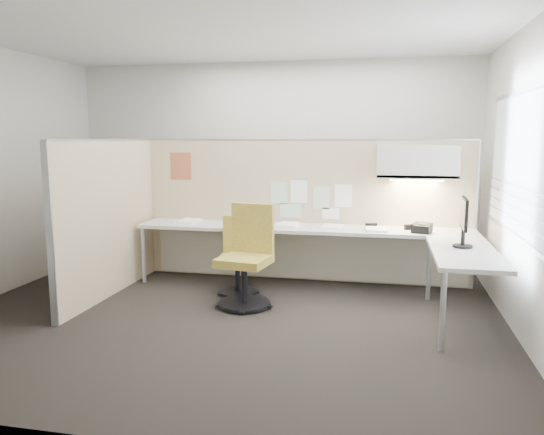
% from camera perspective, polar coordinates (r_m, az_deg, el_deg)
% --- Properties ---
extents(floor, '(5.50, 4.50, 0.01)m').
position_cam_1_polar(floor, '(5.45, -5.16, -10.61)').
color(floor, black).
rests_on(floor, ground).
extents(ceiling, '(5.50, 4.50, 0.01)m').
position_cam_1_polar(ceiling, '(5.25, -5.60, 19.75)').
color(ceiling, white).
rests_on(ceiling, wall_back).
extents(wall_back, '(5.50, 0.02, 2.80)m').
position_cam_1_polar(wall_back, '(7.34, -0.10, 5.58)').
color(wall_back, beige).
rests_on(wall_back, ground).
extents(wall_front, '(5.50, 0.02, 2.80)m').
position_cam_1_polar(wall_front, '(3.10, -17.87, 1.05)').
color(wall_front, beige).
rests_on(wall_front, ground).
extents(wall_right, '(0.02, 4.50, 2.80)m').
position_cam_1_polar(wall_right, '(5.08, 25.82, 3.38)').
color(wall_right, beige).
rests_on(wall_right, ground).
extents(window_pane, '(0.01, 2.80, 1.30)m').
position_cam_1_polar(window_pane, '(5.06, 25.66, 5.09)').
color(window_pane, '#949FAC').
rests_on(window_pane, wall_right).
extents(partition_back, '(4.10, 0.06, 1.75)m').
position_cam_1_polar(partition_back, '(6.65, 3.36, 0.71)').
color(partition_back, '#CAB08C').
rests_on(partition_back, floor).
extents(partition_left, '(0.06, 2.20, 1.75)m').
position_cam_1_polar(partition_left, '(6.28, -17.09, -0.13)').
color(partition_left, '#CAB08C').
rests_on(partition_left, floor).
extents(desk, '(4.00, 2.07, 0.73)m').
position_cam_1_polar(desk, '(6.19, 6.16, -2.49)').
color(desk, beige).
rests_on(desk, floor).
extents(overhead_bin, '(0.90, 0.36, 0.38)m').
position_cam_1_polar(overhead_bin, '(6.32, 15.36, 5.79)').
color(overhead_bin, beige).
rests_on(overhead_bin, partition_back).
extents(task_light_strip, '(0.60, 0.06, 0.02)m').
position_cam_1_polar(task_light_strip, '(6.33, 15.29, 3.89)').
color(task_light_strip, '#FFEABF').
rests_on(task_light_strip, overhead_bin).
extents(pinned_papers, '(1.01, 0.00, 0.47)m').
position_cam_1_polar(pinned_papers, '(6.59, 4.01, 2.01)').
color(pinned_papers, '#8CBF8C').
rests_on(pinned_papers, partition_back).
extents(poster, '(0.28, 0.00, 0.35)m').
position_cam_1_polar(poster, '(6.99, -9.79, 5.47)').
color(poster, '#FA581F').
rests_on(poster, partition_back).
extents(chair_left, '(0.46, 0.47, 0.87)m').
position_cam_1_polar(chair_left, '(6.16, -3.65, -4.36)').
color(chair_left, black).
rests_on(chair_left, floor).
extents(chair_right, '(0.57, 0.59, 1.07)m').
position_cam_1_polar(chair_right, '(5.68, -2.70, -4.51)').
color(chair_right, black).
rests_on(chair_right, floor).
extents(monitor, '(0.19, 0.46, 0.48)m').
position_cam_1_polar(monitor, '(5.42, 19.95, -0.17)').
color(monitor, black).
rests_on(monitor, desk).
extents(phone, '(0.26, 0.25, 0.12)m').
position_cam_1_polar(phone, '(6.16, 15.77, -1.11)').
color(phone, black).
rests_on(phone, desk).
extents(stapler, '(0.15, 0.07, 0.05)m').
position_cam_1_polar(stapler, '(6.40, 10.62, -0.83)').
color(stapler, black).
rests_on(stapler, desk).
extents(tape_dispenser, '(0.11, 0.09, 0.06)m').
position_cam_1_polar(tape_dispenser, '(6.33, 14.50, -1.01)').
color(tape_dispenser, black).
rests_on(tape_dispenser, desk).
extents(coat_hook, '(0.18, 0.49, 1.45)m').
position_cam_1_polar(coat_hook, '(5.58, -22.12, 4.06)').
color(coat_hook, silver).
rests_on(coat_hook, partition_left).
extents(paper_stack_0, '(0.26, 0.32, 0.04)m').
position_cam_1_polar(paper_stack_0, '(6.74, -8.89, -0.37)').
color(paper_stack_0, white).
rests_on(paper_stack_0, desk).
extents(paper_stack_1, '(0.28, 0.33, 0.02)m').
position_cam_1_polar(paper_stack_1, '(6.48, -3.40, -0.69)').
color(paper_stack_1, white).
rests_on(paper_stack_1, desk).
extents(paper_stack_2, '(0.25, 0.31, 0.04)m').
position_cam_1_polar(paper_stack_2, '(6.31, 1.75, -0.84)').
color(paper_stack_2, white).
rests_on(paper_stack_2, desk).
extents(paper_stack_3, '(0.26, 0.32, 0.02)m').
position_cam_1_polar(paper_stack_3, '(6.36, 6.49, -0.94)').
color(paper_stack_3, white).
rests_on(paper_stack_3, desk).
extents(paper_stack_4, '(0.26, 0.32, 0.03)m').
position_cam_1_polar(paper_stack_4, '(6.19, 11.10, -1.26)').
color(paper_stack_4, white).
rests_on(paper_stack_4, desk).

